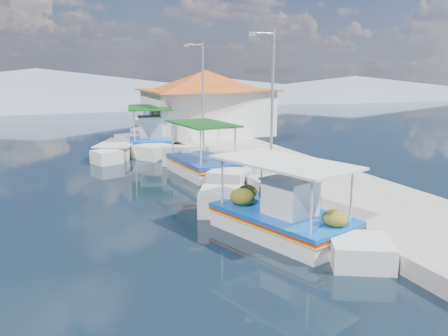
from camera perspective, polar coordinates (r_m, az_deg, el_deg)
name	(u,v)px	position (r m, az deg, el deg)	size (l,w,h in m)	color
ground	(182,208)	(16.55, -5.27, -5.06)	(160.00, 160.00, 0.00)	black
quay	(258,160)	(24.00, 4.24, 0.98)	(5.00, 44.00, 0.50)	#ADABA2
bollards	(226,158)	(22.42, 0.24, 1.26)	(0.20, 17.20, 0.30)	#A5A8AD
main_caique	(282,219)	(13.92, 7.24, -6.33)	(3.78, 7.30, 2.53)	silver
caique_green_canopy	(202,166)	(21.77, -2.75, 0.28)	(2.67, 7.32, 2.75)	silver
caique_blue_hull	(118,150)	(27.32, -13.15, 2.20)	(3.67, 5.99, 1.17)	silver
caique_far	(150,141)	(29.00, -9.25, 3.39)	(3.46, 8.37, 2.98)	silver
harbor_building	(206,101)	(32.06, -2.27, 8.36)	(10.49, 10.49, 4.40)	silver
lamp_post_near	(270,95)	(19.38, 5.84, 9.04)	(1.21, 0.14, 6.00)	#A5A8AD
lamp_post_far	(201,88)	(27.68, -2.85, 9.99)	(1.21, 0.14, 6.00)	#A5A8AD
mountain_ridge	(119,90)	(72.08, -12.99, 9.56)	(171.40, 96.00, 5.50)	gray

